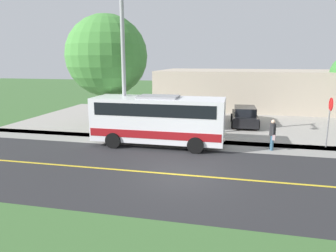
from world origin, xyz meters
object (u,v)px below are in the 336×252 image
street_light_pole (123,61)px  pedestrian_with_bags (272,134)px  commercial_building (257,89)px  shuttle_bus_front (159,118)px  parked_car_near (245,116)px  tree_curbside (107,56)px  stop_sign (330,114)px

street_light_pole → pedestrian_with_bags: bearing=90.1°
street_light_pole → commercial_building: 18.91m
shuttle_bus_front → pedestrian_with_bags: 6.49m
parked_car_near → tree_curbside: 11.17m
shuttle_bus_front → commercial_building: 18.05m
parked_car_near → commercial_building: (-9.98, 1.41, 1.25)m
shuttle_bus_front → commercial_building: size_ratio=0.38×
stop_sign → tree_curbside: size_ratio=0.36×
street_light_pole → tree_curbside: (-2.51, -2.07, 0.33)m
street_light_pole → tree_curbside: 3.27m
pedestrian_with_bags → tree_curbside: (-2.50, -10.76, 4.28)m
tree_curbside → pedestrian_with_bags: bearing=76.9°
street_light_pole → commercial_building: size_ratio=0.44×
pedestrian_with_bags → parked_car_near: bearing=-168.2°
pedestrian_with_bags → parked_car_near: pedestrian_with_bags is taller
parked_car_near → commercial_building: 10.16m
pedestrian_with_bags → parked_car_near: (-6.52, -1.36, -0.24)m
pedestrian_with_bags → street_light_pole: street_light_pole is taller
shuttle_bus_front → parked_car_near: shuttle_bus_front is taller
pedestrian_with_bags → stop_sign: (-1.20, 3.14, 1.04)m
pedestrian_with_bags → tree_curbside: 11.85m
stop_sign → street_light_pole: size_ratio=0.32×
parked_car_near → commercial_building: bearing=172.0°
shuttle_bus_front → tree_curbside: 6.29m
tree_curbside → commercial_building: 17.98m
shuttle_bus_front → pedestrian_with_bags: bearing=93.0°
shuttle_bus_front → street_light_pole: bearing=-98.3°
pedestrian_with_bags → commercial_building: size_ratio=0.09×
street_light_pole → tree_curbside: street_light_pole is taller
stop_sign → parked_car_near: bearing=-139.8°
shuttle_bus_front → pedestrian_with_bags: size_ratio=4.49×
shuttle_bus_front → parked_car_near: 8.58m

